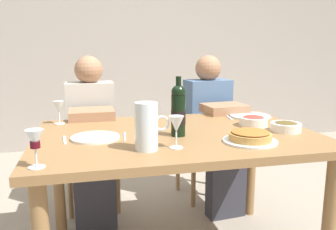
# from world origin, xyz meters

# --- Properties ---
(back_wall) EXTENTS (8.00, 0.10, 2.80)m
(back_wall) POSITION_xyz_m (0.00, 2.52, 1.40)
(back_wall) COLOR #A3998E
(back_wall) RESTS_ON ground
(dining_table) EXTENTS (1.50, 1.00, 0.76)m
(dining_table) POSITION_xyz_m (0.00, 0.00, 0.67)
(dining_table) COLOR olive
(dining_table) RESTS_ON ground
(wine_bottle) EXTENTS (0.08, 0.08, 0.31)m
(wine_bottle) POSITION_xyz_m (-0.01, -0.06, 0.89)
(wine_bottle) COLOR black
(wine_bottle) RESTS_ON dining_table
(water_pitcher) EXTENTS (0.16, 0.10, 0.22)m
(water_pitcher) POSITION_xyz_m (-0.21, -0.27, 0.86)
(water_pitcher) COLOR silver
(water_pitcher) RESTS_ON dining_table
(baked_tart) EXTENTS (0.27, 0.27, 0.06)m
(baked_tart) POSITION_xyz_m (0.30, -0.26, 0.79)
(baked_tart) COLOR silver
(baked_tart) RESTS_ON dining_table
(salad_bowl) EXTENTS (0.17, 0.17, 0.06)m
(salad_bowl) POSITION_xyz_m (0.48, 0.06, 0.79)
(salad_bowl) COLOR white
(salad_bowl) RESTS_ON dining_table
(olive_bowl) EXTENTS (0.17, 0.17, 0.06)m
(olive_bowl) POSITION_xyz_m (0.60, -0.10, 0.79)
(olive_bowl) COLOR white
(olive_bowl) RESTS_ON dining_table
(wine_glass_left_diner) EXTENTS (0.06, 0.06, 0.14)m
(wine_glass_left_diner) POSITION_xyz_m (-0.64, 0.38, 0.86)
(wine_glass_left_diner) COLOR silver
(wine_glass_left_diner) RESTS_ON dining_table
(wine_glass_right_diner) EXTENTS (0.07, 0.07, 0.15)m
(wine_glass_right_diner) POSITION_xyz_m (-0.67, -0.41, 0.87)
(wine_glass_right_diner) COLOR silver
(wine_glass_right_diner) RESTS_ON dining_table
(wine_glass_centre) EXTENTS (0.07, 0.07, 0.15)m
(wine_glass_centre) POSITION_xyz_m (-0.08, -0.28, 0.87)
(wine_glass_centre) COLOR silver
(wine_glass_centre) RESTS_ON dining_table
(dinner_plate_left_setting) EXTENTS (0.25, 0.25, 0.01)m
(dinner_plate_left_setting) POSITION_xyz_m (-0.44, -0.02, 0.77)
(dinner_plate_left_setting) COLOR white
(dinner_plate_left_setting) RESTS_ON dining_table
(dinner_plate_right_setting) EXTENTS (0.27, 0.27, 0.01)m
(dinner_plate_right_setting) POSITION_xyz_m (0.59, 0.32, 0.77)
(dinner_plate_right_setting) COLOR silver
(dinner_plate_right_setting) RESTS_ON dining_table
(fork_left_setting) EXTENTS (0.03, 0.16, 0.00)m
(fork_left_setting) POSITION_xyz_m (-0.59, -0.02, 0.76)
(fork_left_setting) COLOR silver
(fork_left_setting) RESTS_ON dining_table
(knife_left_setting) EXTENTS (0.03, 0.18, 0.00)m
(knife_left_setting) POSITION_xyz_m (-0.29, -0.02, 0.76)
(knife_left_setting) COLOR silver
(knife_left_setting) RESTS_ON dining_table
(knife_right_setting) EXTENTS (0.01, 0.18, 0.00)m
(knife_right_setting) POSITION_xyz_m (0.70, 0.32, 0.76)
(knife_right_setting) COLOR silver
(knife_right_setting) RESTS_ON dining_table
(spoon_right_setting) EXTENTS (0.04, 0.16, 0.00)m
(spoon_right_setting) POSITION_xyz_m (0.44, 0.32, 0.76)
(spoon_right_setting) COLOR silver
(spoon_right_setting) RESTS_ON dining_table
(chair_left) EXTENTS (0.41, 0.41, 0.87)m
(chair_left) POSITION_xyz_m (-0.45, 0.90, 0.50)
(chair_left) COLOR #9E7A51
(chair_left) RESTS_ON ground
(diner_left) EXTENTS (0.34, 0.51, 1.16)m
(diner_left) POSITION_xyz_m (-0.45, 0.67, 0.62)
(diner_left) COLOR #B7B2A8
(diner_left) RESTS_ON ground
(chair_right) EXTENTS (0.44, 0.44, 0.87)m
(chair_right) POSITION_xyz_m (0.44, 0.89, 0.50)
(chair_right) COLOR #9E7A51
(chair_right) RESTS_ON ground
(diner_right) EXTENTS (0.37, 0.53, 1.16)m
(diner_right) POSITION_xyz_m (0.46, 0.65, 0.62)
(diner_right) COLOR #4C6B93
(diner_right) RESTS_ON ground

